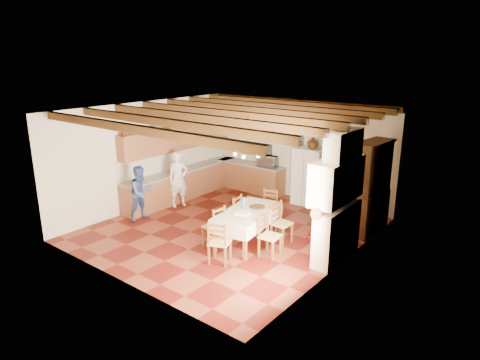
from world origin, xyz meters
name	(u,v)px	position (x,y,z in m)	size (l,w,h in m)	color
floor	(230,230)	(0.00, 0.00, -0.01)	(6.00, 6.50, 0.02)	#50110C
ceiling	(229,109)	(0.00, 0.00, 3.01)	(6.00, 6.50, 0.02)	beige
wall_back	(299,149)	(0.00, 3.26, 1.50)	(6.00, 0.02, 3.00)	beige
wall_front	(116,209)	(0.00, -3.26, 1.50)	(6.00, 0.02, 3.00)	beige
wall_left	(148,155)	(-3.01, 0.00, 1.50)	(0.02, 6.50, 3.00)	beige
wall_right	(345,197)	(3.01, 0.00, 1.50)	(0.02, 6.50, 3.00)	beige
ceiling_beams	(229,114)	(0.00, 0.00, 2.91)	(6.00, 6.30, 0.16)	#3A2312
lower_cabinets_left	(183,184)	(-2.70, 1.05, 0.43)	(0.60, 4.30, 0.86)	brown
lower_cabinets_back	(251,177)	(-1.55, 2.95, 0.43)	(2.30, 0.60, 0.86)	brown
countertop_left	(183,170)	(-2.70, 1.05, 0.88)	(0.62, 4.30, 0.04)	gray
countertop_back	(251,164)	(-1.55, 2.95, 0.88)	(2.34, 0.62, 0.04)	gray
backsplash_left	(176,158)	(-2.98, 1.05, 1.20)	(0.03, 4.30, 0.60)	white
backsplash_back	(256,152)	(-1.55, 3.23, 1.20)	(2.30, 0.03, 0.60)	white
upper_cabinets	(178,138)	(-2.83, 1.05, 1.85)	(0.35, 4.20, 0.70)	brown
fireplace	(336,196)	(2.72, 0.20, 1.40)	(0.56, 1.60, 2.80)	beige
wall_picture	(347,145)	(1.55, 3.23, 1.85)	(0.34, 0.03, 0.42)	#322216
refrigerator	(309,176)	(0.55, 2.98, 0.84)	(0.84, 0.69, 1.67)	white
hutch	(370,187)	(2.75, 2.04, 1.14)	(0.53, 1.26, 2.28)	#3C2814
dining_table	(247,214)	(0.83, -0.36, 0.72)	(1.22, 1.96, 0.80)	silver
chandelier	(248,149)	(0.83, -0.36, 2.25)	(0.47, 0.47, 0.03)	black
chair_left_near	(214,226)	(0.29, -0.91, 0.48)	(0.42, 0.40, 0.96)	brown
chair_left_far	(232,213)	(0.12, -0.06, 0.48)	(0.42, 0.40, 0.96)	brown
chair_right_near	(270,235)	(1.62, -0.57, 0.48)	(0.42, 0.40, 0.96)	brown
chair_right_far	(282,223)	(1.43, 0.19, 0.48)	(0.42, 0.40, 0.96)	brown
chair_end_near	(220,242)	(0.97, -1.49, 0.48)	(0.42, 0.40, 0.96)	brown
chair_end_far	(268,208)	(0.62, 0.78, 0.48)	(0.42, 0.40, 0.96)	brown
person_man	(178,179)	(-2.28, 0.46, 0.80)	(0.59, 0.38, 1.61)	white
person_woman_blue	(141,193)	(-2.29, -0.87, 0.73)	(0.71, 0.55, 1.46)	#395393
person_woman_red	(316,207)	(1.93, 0.88, 0.79)	(0.92, 0.38, 1.57)	red
microwave	(268,161)	(-0.90, 2.95, 1.06)	(0.56, 0.38, 0.31)	silver
fridge_vase	(313,142)	(0.61, 2.98, 1.84)	(0.32, 0.32, 0.34)	#3C2814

